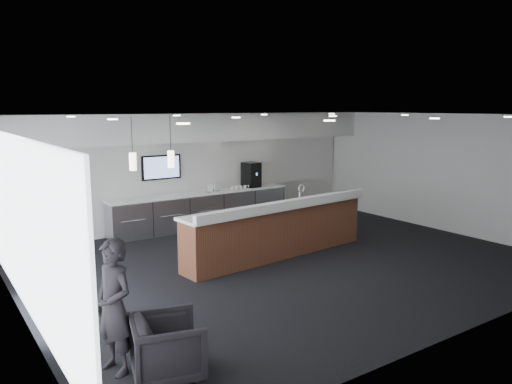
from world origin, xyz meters
TOP-DOWN VIEW (x-y plane):
  - ground at (0.00, 0.00)m, footprint 10.00×10.00m
  - ceiling at (0.00, 0.00)m, footprint 10.00×8.00m
  - back_wall at (0.00, 4.00)m, footprint 10.00×0.02m
  - left_wall at (-5.00, 0.00)m, footprint 0.02×8.00m
  - right_wall at (5.00, 0.00)m, footprint 0.02×8.00m
  - soffit_bulkhead at (0.00, 3.55)m, footprint 10.00×0.90m
  - alcove_panel at (0.00, 3.97)m, footprint 9.80×0.06m
  - window_blinds_wall at (-4.96, 0.00)m, footprint 0.04×7.36m
  - back_credenza at (-0.00, 3.64)m, footprint 5.06×0.66m
  - wall_tv at (-1.00, 3.91)m, footprint 1.05×0.08m
  - pendant_left at (-2.40, 0.80)m, footprint 0.12×0.12m
  - pendant_right at (-3.10, 0.80)m, footprint 0.12×0.12m
  - ceiling_can_lights at (0.00, 0.00)m, footprint 7.00×5.00m
  - service_counter at (0.12, 0.45)m, footprint 4.67×1.20m
  - coffee_machine at (1.56, 3.63)m, footprint 0.44×0.54m
  - info_sign_left at (0.19, 3.52)m, footprint 0.15×0.07m
  - info_sign_right at (0.43, 3.56)m, footprint 0.18×0.06m
  - armchair at (-3.88, -2.72)m, footprint 1.00×0.98m
  - lounge_guest at (-4.34, -2.25)m, footprint 0.54×0.68m
  - cup_0 at (1.55, 3.50)m, footprint 0.09×0.09m
  - cup_1 at (1.41, 3.50)m, footprint 0.13×0.13m
  - cup_2 at (1.27, 3.50)m, footprint 0.11×0.11m
  - cup_3 at (1.13, 3.50)m, footprint 0.12×0.12m
  - cup_4 at (0.99, 3.50)m, footprint 0.13×0.13m
  - cup_5 at (0.85, 3.50)m, footprint 0.10×0.10m

SIDE VIEW (x-z plane):
  - ground at x=0.00m, z-range 0.00..0.00m
  - armchair at x=-3.88m, z-range 0.00..0.75m
  - back_credenza at x=0.00m, z-range 0.00..0.95m
  - service_counter at x=0.12m, z-range -0.16..1.32m
  - lounge_guest at x=-4.34m, z-range 0.00..1.64m
  - cup_0 at x=1.55m, z-range 0.95..1.04m
  - cup_1 at x=1.41m, z-range 0.95..1.04m
  - cup_2 at x=1.27m, z-range 0.95..1.04m
  - cup_3 at x=1.13m, z-range 0.95..1.04m
  - cup_4 at x=0.99m, z-range 0.95..1.04m
  - cup_5 at x=0.85m, z-range 0.95..1.04m
  - info_sign_left at x=0.19m, z-range 0.95..1.15m
  - info_sign_right at x=0.43m, z-range 0.95..1.19m
  - coffee_machine at x=1.56m, z-range 0.95..1.64m
  - back_wall at x=0.00m, z-range 0.00..3.00m
  - left_wall at x=-5.00m, z-range 0.00..3.00m
  - right_wall at x=5.00m, z-range 0.00..3.00m
  - window_blinds_wall at x=-4.96m, z-range 0.23..2.77m
  - alcove_panel at x=0.00m, z-range 0.90..2.30m
  - wall_tv at x=-1.00m, z-range 1.34..1.96m
  - pendant_left at x=-2.40m, z-range 2.10..2.40m
  - pendant_right at x=-3.10m, z-range 2.10..2.40m
  - soffit_bulkhead at x=0.00m, z-range 2.30..3.00m
  - ceiling_can_lights at x=0.00m, z-range 2.96..2.98m
  - ceiling at x=0.00m, z-range 2.99..3.01m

